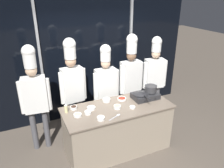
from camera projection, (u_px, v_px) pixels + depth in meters
The scene contains 22 objects.
ground_plane at pixel (117, 148), 4.27m from camera, with size 24.00×24.00×0.00m, color brown.
window_wall_back at pixel (89, 61), 5.03m from camera, with size 5.00×0.09×2.70m.
demo_counter at pixel (117, 129), 4.09m from camera, with size 1.97×0.83×0.93m.
portable_stove at pixel (145, 96), 4.19m from camera, with size 0.50×0.35×0.11m.
frying_pan at pixel (140, 93), 4.11m from camera, with size 0.29×0.50×0.05m.
stock_pot at pixel (151, 89), 4.19m from camera, with size 0.26×0.23×0.13m.
squeeze_bottle_oil at pixel (66, 108), 3.70m from camera, with size 0.06×0.06×0.17m.
prep_bowl_noodles at pixel (101, 118), 3.51m from camera, with size 0.13×0.13×0.05m.
prep_bowl_chicken at pixel (91, 108), 3.83m from camera, with size 0.15×0.15×0.04m.
prep_bowl_ginger at pixel (117, 107), 3.85m from camera, with size 0.13×0.13×0.06m.
prep_bowl_soy_glaze at pixel (74, 107), 3.83m from camera, with size 0.12×0.12×0.05m.
prep_bowl_rice at pixel (132, 107), 3.86m from camera, with size 0.10×0.10×0.03m.
prep_bowl_bean_sprouts at pixel (107, 100), 4.08m from camera, with size 0.15×0.15×0.05m.
prep_bowl_chili_flakes at pixel (122, 99), 4.15m from camera, with size 0.17×0.17×0.04m.
prep_bowl_shrimp at pixel (78, 115), 3.61m from camera, with size 0.14×0.14×0.04m.
prep_bowl_onion at pixel (88, 112), 3.68m from camera, with size 0.12×0.12×0.05m.
serving_spoon_slotted at pixel (117, 116), 3.62m from camera, with size 0.26×0.13×0.02m.
chef_head at pixel (35, 92), 3.84m from camera, with size 0.54×0.26×2.04m.
chef_sous at pixel (72, 82), 4.14m from camera, with size 0.52×0.24×2.08m.
chef_line at pixel (106, 84), 4.40m from camera, with size 0.55×0.23×1.91m.
chef_pastry at pixel (131, 75), 4.59m from camera, with size 0.55×0.24×2.06m.
chef_apprentice at pixel (154, 73), 4.88m from camera, with size 0.56×0.29×1.96m.
Camera 1 is at (-1.50, -3.07, 2.86)m, focal length 35.00 mm.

